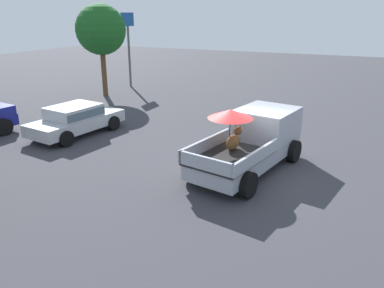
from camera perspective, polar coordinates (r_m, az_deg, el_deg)
ground_plane at (r=13.18m, az=8.16°, el=-3.97°), size 80.00×80.00×0.00m
pickup_truck_main at (r=13.20m, az=9.20°, el=0.61°), size 5.32×3.03×2.26m
parked_sedan_near at (r=17.38m, az=-17.15°, el=3.70°), size 4.50×2.41×1.33m
motel_sign at (r=27.88m, az=-9.60°, el=15.84°), size 1.40×0.16×5.12m
tree_by_lot at (r=25.04m, az=-13.59°, el=16.37°), size 3.09×3.09×5.67m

